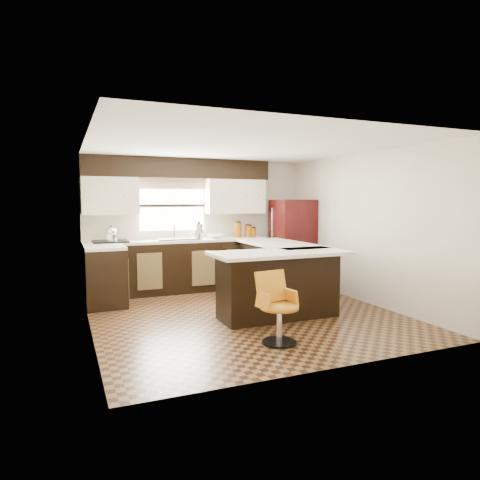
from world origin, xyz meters
name	(u,v)px	position (x,y,z in m)	size (l,w,h in m)	color
floor	(244,314)	(0.00, 0.00, 0.00)	(4.40, 4.40, 0.00)	#49301A
ceiling	(244,146)	(0.00, 0.00, 2.40)	(4.40, 4.40, 0.00)	silver
wall_back	(198,224)	(0.00, 2.20, 1.20)	(4.40, 4.40, 0.00)	beige
wall_front	(335,247)	(0.00, -2.20, 1.20)	(4.40, 4.40, 0.00)	beige
wall_left	(88,236)	(-2.10, 0.00, 1.20)	(4.40, 4.40, 0.00)	beige
wall_right	(363,228)	(2.10, 0.00, 1.20)	(4.40, 4.40, 0.00)	beige
base_cab_back	(180,267)	(-0.45, 1.90, 0.45)	(3.30, 0.60, 0.90)	black
base_cab_left	(105,278)	(-1.80, 1.25, 0.45)	(0.60, 0.70, 0.90)	black
counter_back	(179,241)	(-0.45, 1.90, 0.92)	(3.30, 0.60, 0.04)	silver
counter_left	(105,247)	(-1.80, 1.25, 0.92)	(0.60, 0.70, 0.04)	silver
soffit	(179,168)	(-0.40, 2.03, 2.22)	(3.40, 0.35, 0.36)	black
upper_cab_left	(110,196)	(-1.62, 2.03, 1.72)	(0.94, 0.35, 0.64)	beige
upper_cab_right	(235,197)	(0.68, 2.03, 1.72)	(1.14, 0.35, 0.64)	beige
window_pane	(172,206)	(-0.50, 2.18, 1.55)	(1.20, 0.02, 0.90)	white
valance	(173,184)	(-0.50, 2.14, 1.94)	(1.30, 0.06, 0.18)	#D19B93
sink	(177,239)	(-0.50, 1.88, 0.96)	(0.75, 0.45, 0.03)	#B2B2B7
dishwasher	(237,267)	(0.55, 1.61, 0.43)	(0.58, 0.03, 0.78)	black
cooktop	(110,241)	(-1.65, 1.88, 0.96)	(0.58, 0.50, 0.03)	black
peninsula_long	(279,273)	(0.90, 0.62, 0.45)	(0.60, 1.95, 0.90)	black
peninsula_return	(278,286)	(0.38, -0.35, 0.45)	(1.65, 0.60, 0.90)	black
counter_pen_long	(282,244)	(0.95, 0.62, 0.92)	(0.84, 1.95, 0.04)	silver
counter_pen_return	(280,253)	(0.35, -0.44, 0.92)	(1.89, 0.84, 0.04)	silver
refrigerator	(292,243)	(1.72, 1.63, 0.83)	(0.71, 0.68, 1.66)	black
bar_chair	(279,308)	(-0.13, -1.34, 0.41)	(0.44, 0.44, 0.83)	#BF7315
kettle	(111,233)	(-1.63, 1.88, 1.10)	(0.19, 0.19, 0.26)	silver
percolator	(199,231)	(-0.08, 1.90, 1.09)	(0.15, 0.15, 0.28)	silver
mixing_bowl	(215,236)	(0.23, 1.90, 0.98)	(0.29, 0.29, 0.07)	white
canister_large	(238,230)	(0.69, 1.92, 1.08)	(0.14, 0.14, 0.28)	#7F4308
canister_med	(248,231)	(0.92, 1.92, 1.05)	(0.14, 0.14, 0.22)	#7F4308
canister_small	(253,232)	(1.01, 1.92, 1.03)	(0.12, 0.12, 0.17)	#7F4308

